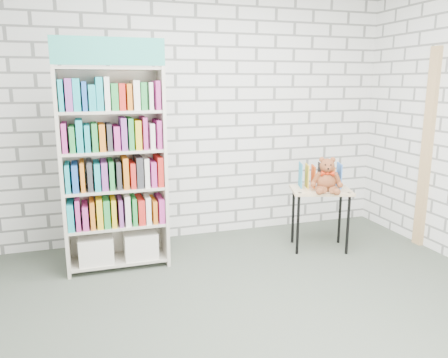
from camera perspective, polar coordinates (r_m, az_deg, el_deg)
name	(u,v)px	position (r m, az deg, el deg)	size (l,w,h in m)	color
ground	(265,319)	(3.46, 5.34, -17.80)	(4.50, 4.50, 0.00)	#424A3F
room_shell	(270,76)	(2.99, 6.05, 13.23)	(4.52, 4.02, 2.81)	silver
bookshelf	(114,168)	(4.18, -14.16, 1.38)	(0.94, 0.37, 2.12)	beige
display_table	(321,198)	(4.69, 12.51, -2.38)	(0.71, 0.59, 0.65)	tan
table_books	(320,175)	(4.73, 12.39, 0.47)	(0.46, 0.31, 0.25)	teal
teddy_bear	(327,178)	(4.55, 13.28, 0.14)	(0.33, 0.32, 0.35)	brown
door_trim	(427,150)	(5.08, 24.96, 3.50)	(0.05, 0.12, 2.10)	tan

